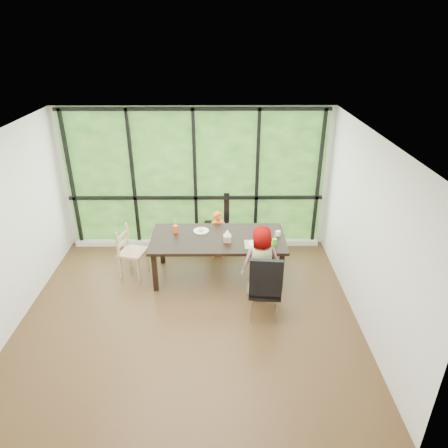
{
  "coord_description": "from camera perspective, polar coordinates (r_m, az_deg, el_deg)",
  "views": [
    {
      "loc": [
        0.48,
        -4.93,
        3.95
      ],
      "look_at": [
        0.53,
        0.96,
        1.05
      ],
      "focal_mm": 32.48,
      "sensor_mm": 36.0,
      "label": 1
    }
  ],
  "objects": [
    {
      "name": "plate_near",
      "position": [
        6.6,
        4.54,
        -2.8
      ],
      "size": [
        0.25,
        0.25,
        0.02
      ],
      "primitive_type": "cylinder",
      "color": "white",
      "rests_on": "dining_table"
    },
    {
      "name": "chair_interior_leather",
      "position": [
        6.0,
        5.81,
        -8.54
      ],
      "size": [
        0.51,
        0.51,
        1.08
      ],
      "primitive_type": "cube",
      "rotation": [
        0.0,
        0.0,
        3.03
      ],
      "color": "black",
      "rests_on": "ground"
    },
    {
      "name": "window_mullions",
      "position": [
        7.59,
        -4.08,
        6.15
      ],
      "size": [
        4.8,
        0.06,
        2.65
      ],
      "primitive_type": null,
      "color": "black",
      "rests_on": "back_wall"
    },
    {
      "name": "straw_white",
      "position": [
        6.92,
        -6.88,
        0.08
      ],
      "size": [
        0.01,
        0.04,
        0.2
      ],
      "primitive_type": "cylinder",
      "rotation": [
        0.14,
        0.0,
        0.0
      ],
      "color": "white",
      "rests_on": "orange_cup"
    },
    {
      "name": "foliage_backdrop",
      "position": [
        7.63,
        -4.06,
        6.25
      ],
      "size": [
        4.8,
        0.02,
        2.65
      ],
      "primitive_type": "cube",
      "color": "#204518",
      "rests_on": "back_wall"
    },
    {
      "name": "tissue",
      "position": [
        6.58,
        0.48,
        -1.22
      ],
      "size": [
        0.12,
        0.12,
        0.11
      ],
      "primitive_type": "cone",
      "color": "white",
      "rests_on": "tissue_box"
    },
    {
      "name": "placemat",
      "position": [
        6.59,
        4.68,
        -2.87
      ],
      "size": [
        0.41,
        0.3,
        0.01
      ],
      "primitive_type": "cube",
      "color": "tan",
      "rests_on": "dining_table"
    },
    {
      "name": "orange_cup",
      "position": [
        6.97,
        -6.84,
        -0.7
      ],
      "size": [
        0.08,
        0.08,
        0.13
      ],
      "primitive_type": "cylinder",
      "color": "#E64910",
      "rests_on": "dining_table"
    },
    {
      "name": "window_sill",
      "position": [
        8.09,
        -3.8,
        -2.63
      ],
      "size": [
        4.8,
        0.12,
        0.1
      ],
      "primitive_type": "cube",
      "color": "silver",
      "rests_on": "ground"
    },
    {
      "name": "chair_window_leather",
      "position": [
        7.81,
        -1.15,
        0.34
      ],
      "size": [
        0.54,
        0.54,
        1.08
      ],
      "primitive_type": "cube",
      "rotation": [
        0.0,
        0.0,
        -0.2
      ],
      "color": "black",
      "rests_on": "ground"
    },
    {
      "name": "crepe_rolls_near",
      "position": [
        6.58,
        4.55,
        -2.6
      ],
      "size": [
        0.05,
        0.12,
        0.04
      ],
      "primitive_type": null,
      "color": "tan",
      "rests_on": "plate_near"
    },
    {
      "name": "straw_pink",
      "position": [
        6.51,
        7.15,
        -1.78
      ],
      "size": [
        0.01,
        0.04,
        0.2
      ],
      "primitive_type": "cylinder",
      "rotation": [
        0.14,
        0.0,
        0.0
      ],
      "color": "pink",
      "rests_on": "green_cup"
    },
    {
      "name": "tissue_box",
      "position": [
        6.64,
        0.47,
        -2.06
      ],
      "size": [
        0.13,
        0.13,
        0.11
      ],
      "primitive_type": "cube",
      "color": "tan",
      "rests_on": "dining_table"
    },
    {
      "name": "child_toddler",
      "position": [
        7.49,
        -0.81,
        -1.51
      ],
      "size": [
        0.37,
        0.27,
        0.92
      ],
      "primitive_type": "imported",
      "rotation": [
        0.0,
        0.0,
        0.16
      ],
      "color": "#FF5E1A",
      "rests_on": "ground"
    },
    {
      "name": "chair_end_beech",
      "position": [
        7.13,
        -12.7,
        -3.87
      ],
      "size": [
        0.49,
        0.51,
        0.9
      ],
      "primitive_type": "cube",
      "rotation": [
        0.0,
        0.0,
        1.31
      ],
      "color": "tan",
      "rests_on": "ground"
    },
    {
      "name": "child_older",
      "position": [
        6.36,
        5.14,
        -5.5
      ],
      "size": [
        0.66,
        0.48,
        1.23
      ],
      "primitive_type": "imported",
      "rotation": [
        0.0,
        0.0,
        3.3
      ],
      "color": "slate",
      "rests_on": "ground"
    },
    {
      "name": "green_cup",
      "position": [
        6.56,
        7.1,
        -2.57
      ],
      "size": [
        0.08,
        0.08,
        0.13
      ],
      "primitive_type": "cylinder",
      "color": "#46D722",
      "rests_on": "dining_table"
    },
    {
      "name": "crepe_rolls_far",
      "position": [
        6.98,
        -3.24,
        -0.77
      ],
      "size": [
        0.1,
        0.12,
        0.04
      ],
      "primitive_type": null,
      "color": "tan",
      "rests_on": "plate_far"
    },
    {
      "name": "white_mug",
      "position": [
        6.88,
        7.61,
        -1.31
      ],
      "size": [
        0.08,
        0.08,
        0.08
      ],
      "primitive_type": "cylinder",
      "color": "white",
      "rests_on": "dining_table"
    },
    {
      "name": "plate_far",
      "position": [
        6.99,
        -3.23,
        -0.96
      ],
      "size": [
        0.27,
        0.27,
        0.02
      ],
      "primitive_type": "cylinder",
      "color": "white",
      "rests_on": "dining_table"
    },
    {
      "name": "back_wall",
      "position": [
        7.65,
        -4.05,
        6.3
      ],
      "size": [
        5.0,
        0.0,
        5.0
      ],
      "primitive_type": "plane",
      "rotation": [
        1.57,
        0.0,
        0.0
      ],
      "color": "silver",
      "rests_on": "ground"
    },
    {
      "name": "ground",
      "position": [
        6.33,
        -4.83,
        -12.46
      ],
      "size": [
        5.0,
        5.0,
        0.0
      ],
      "primitive_type": "plane",
      "color": "black",
      "rests_on": "ground"
    },
    {
      "name": "dining_table",
      "position": [
        6.97,
        -0.83,
        -4.62
      ],
      "size": [
        2.26,
        1.11,
        0.75
      ],
      "primitive_type": "cube",
      "rotation": [
        0.0,
        0.0,
        0.02
      ],
      "color": "black",
      "rests_on": "ground"
    }
  ]
}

